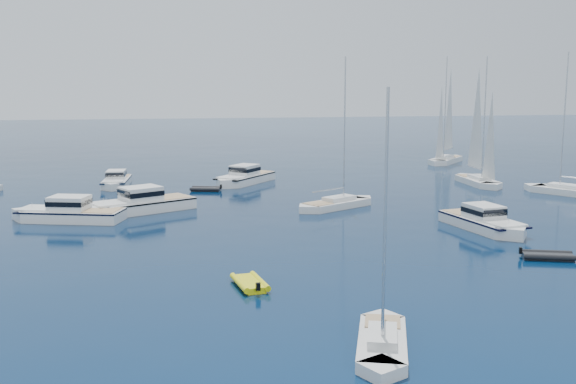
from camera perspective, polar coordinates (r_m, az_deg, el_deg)
name	(u,v)px	position (r m, az deg, el deg)	size (l,w,h in m)	color
ground	(383,291)	(39.79, 8.10, -8.34)	(400.00, 400.00, 0.00)	#08264D
motor_cruiser_right	(484,230)	(57.71, 16.38, -3.10)	(3.09, 10.11, 2.65)	white
motor_cruiser_centre	(139,212)	(64.51, -12.56, -1.67)	(3.56, 11.62, 3.05)	white
motor_cruiser_far_l	(68,221)	(62.06, -18.25, -2.34)	(3.29, 10.77, 2.83)	white
motor_cruiser_distant	(244,183)	(81.19, -3.78, 0.74)	(3.34, 10.91, 2.86)	white
motor_cruiser_horizon	(116,186)	(81.45, -14.41, 0.50)	(2.78, 9.09, 2.39)	white
sailboat_fore	(382,349)	(31.59, 8.01, -13.08)	(2.17, 8.34, 12.26)	silver
sailboat_mid_r	(569,195)	(78.96, 22.83, -0.21)	(2.81, 10.81, 15.90)	white
sailboat_centre	(336,208)	(65.35, 4.13, -1.33)	(2.66, 10.23, 15.04)	silver
sailboat_sails_r	(477,184)	(83.46, 15.84, 0.64)	(2.76, 10.62, 15.62)	silver
sailboat_sails_far	(445,163)	(105.16, 13.27, 2.45)	(2.93, 11.26, 16.55)	white
tender_yellow	(250,287)	(40.24, -3.27, -8.06)	(1.94, 3.51, 0.95)	yellow
tender_grey_near	(548,259)	(49.68, 21.25, -5.33)	(2.01, 3.67, 0.95)	black
tender_grey_far	(206,191)	(75.91, -7.03, 0.10)	(1.94, 3.51, 0.95)	black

